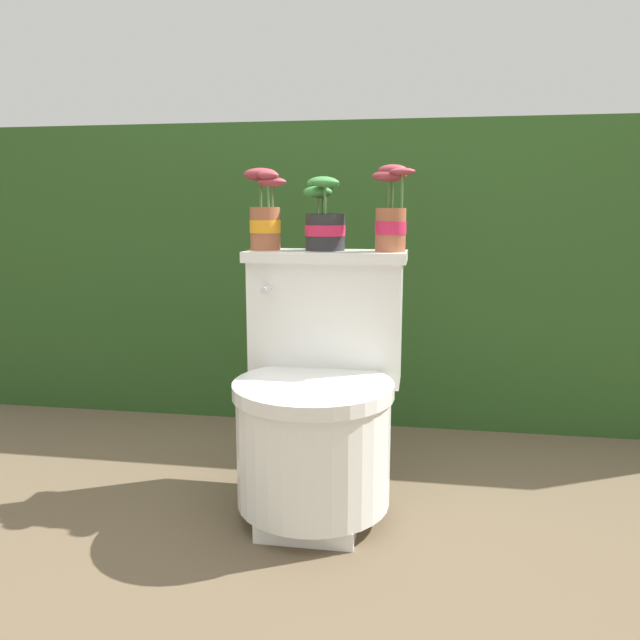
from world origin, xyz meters
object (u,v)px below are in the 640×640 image
Objects in this scene: potted_plant_midleft at (324,220)px; potted_plant_middle at (391,214)px; potted_plant_left at (265,214)px; toilet at (318,403)px.

potted_plant_midleft is 0.19m from potted_plant_middle.
potted_plant_left reaches higher than potted_plant_midleft.
potted_plant_middle reaches higher than potted_plant_midleft.
potted_plant_midleft is (0.17, 0.01, -0.02)m from potted_plant_left.
potted_plant_midleft is at bearing 2.85° from potted_plant_left.
toilet is 0.56m from potted_plant_left.
potted_plant_middle is (0.36, -0.01, 0.00)m from potted_plant_left.
potted_plant_left is at bearing 179.09° from potted_plant_middle.
potted_plant_left is 0.98× the size of potted_plant_middle.
potted_plant_middle is at bearing -0.91° from potted_plant_left.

